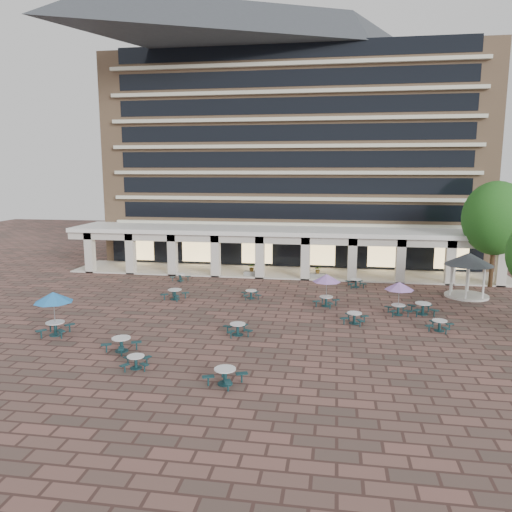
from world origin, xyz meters
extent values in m
plane|color=brown|center=(0.00, 0.00, 0.00)|extent=(120.00, 120.00, 0.00)
cube|color=#A27D5B|center=(0.00, 25.50, 11.00)|extent=(40.00, 15.00, 22.00)
cube|color=beige|center=(0.00, 17.75, 4.50)|extent=(36.80, 0.50, 0.35)
cube|color=black|center=(0.00, 17.98, 5.80)|extent=(35.20, 0.05, 1.60)
cube|color=beige|center=(0.00, 17.75, 7.10)|extent=(36.80, 0.50, 0.35)
cube|color=black|center=(0.00, 17.98, 8.40)|extent=(35.20, 0.05, 1.60)
cube|color=beige|center=(0.00, 17.75, 9.70)|extent=(36.80, 0.50, 0.35)
cube|color=black|center=(0.00, 17.98, 11.00)|extent=(35.20, 0.05, 1.60)
cube|color=beige|center=(0.00, 17.75, 12.30)|extent=(36.80, 0.50, 0.35)
cube|color=black|center=(0.00, 17.98, 13.60)|extent=(35.20, 0.05, 1.60)
cube|color=beige|center=(0.00, 17.75, 14.90)|extent=(36.80, 0.50, 0.35)
cube|color=black|center=(0.00, 17.98, 16.20)|extent=(35.20, 0.05, 1.60)
cube|color=beige|center=(0.00, 17.75, 17.50)|extent=(36.80, 0.50, 0.35)
cube|color=black|center=(0.00, 17.98, 18.80)|extent=(35.20, 0.05, 1.60)
cube|color=beige|center=(0.00, 17.75, 20.10)|extent=(36.80, 0.50, 0.35)
cube|color=black|center=(0.00, 17.98, 21.40)|extent=(35.20, 0.05, 1.60)
cube|color=white|center=(0.00, 15.00, 4.20)|extent=(42.00, 6.60, 0.40)
cube|color=beige|center=(0.00, 12.15, 3.75)|extent=(42.00, 0.30, 0.90)
cube|color=black|center=(0.00, 17.70, 1.80)|extent=(38.00, 0.15, 3.20)
cube|color=beige|center=(0.00, 15.00, 0.06)|extent=(42.00, 6.00, 0.12)
cube|color=beige|center=(-19.00, 12.40, 2.00)|extent=(0.80, 0.80, 4.00)
cube|color=beige|center=(-14.78, 12.40, 2.00)|extent=(0.80, 0.80, 4.00)
cube|color=beige|center=(-10.56, 12.40, 2.00)|extent=(0.80, 0.80, 4.00)
cube|color=beige|center=(-6.33, 12.40, 2.00)|extent=(0.80, 0.80, 4.00)
cube|color=beige|center=(-2.11, 12.40, 2.00)|extent=(0.80, 0.80, 4.00)
cube|color=beige|center=(2.11, 12.40, 2.00)|extent=(0.80, 0.80, 4.00)
cube|color=beige|center=(6.33, 12.40, 2.00)|extent=(0.80, 0.80, 4.00)
cube|color=beige|center=(10.56, 12.40, 2.00)|extent=(0.80, 0.80, 4.00)
cube|color=beige|center=(14.78, 12.40, 2.00)|extent=(0.80, 0.80, 4.00)
cube|color=beige|center=(19.00, 12.40, 2.00)|extent=(0.80, 0.80, 4.00)
cube|color=#FFD88C|center=(-16.00, 17.55, 1.60)|extent=(3.20, 0.08, 2.40)
cube|color=#FFD88C|center=(-9.60, 17.55, 1.60)|extent=(3.20, 0.08, 2.40)
cube|color=#FFD88C|center=(-3.20, 17.55, 1.60)|extent=(3.20, 0.08, 2.40)
cube|color=#FFD88C|center=(3.20, 17.55, 1.60)|extent=(3.20, 0.08, 2.40)
cube|color=#FFD88C|center=(9.60, 17.55, 1.60)|extent=(3.20, 0.08, 2.40)
cube|color=#FFD88C|center=(16.00, 17.55, 1.60)|extent=(3.20, 0.08, 2.40)
cylinder|color=#133639|center=(-6.88, -7.67, 0.02)|extent=(0.73, 0.73, 0.04)
cylinder|color=#133639|center=(-6.88, -7.67, 0.34)|extent=(0.19, 0.19, 0.69)
cylinder|color=silver|center=(-6.88, -7.67, 0.76)|extent=(1.04, 1.04, 0.05)
cube|color=#133639|center=(-6.13, -7.35, 0.46)|extent=(0.64, 0.50, 0.05)
cylinder|color=#133639|center=(-6.13, -7.35, 0.22)|extent=(0.08, 0.08, 0.44)
cube|color=#133639|center=(-7.20, -6.93, 0.46)|extent=(0.50, 0.64, 0.05)
cylinder|color=#133639|center=(-7.20, -6.93, 0.22)|extent=(0.08, 0.08, 0.44)
cube|color=#133639|center=(-7.62, -7.99, 0.46)|extent=(0.64, 0.50, 0.05)
cylinder|color=#133639|center=(-7.62, -7.99, 0.22)|extent=(0.08, 0.08, 0.44)
cube|color=#133639|center=(-6.55, -8.42, 0.46)|extent=(0.50, 0.64, 0.05)
cylinder|color=#133639|center=(-6.55, -8.42, 0.22)|extent=(0.08, 0.08, 0.44)
cylinder|color=#133639|center=(-5.12, -9.86, 0.02)|extent=(0.61, 0.61, 0.04)
cylinder|color=#133639|center=(-5.12, -9.86, 0.29)|extent=(0.16, 0.16, 0.58)
cylinder|color=silver|center=(-5.12, -9.86, 0.64)|extent=(0.88, 0.88, 0.04)
cube|color=#133639|center=(-4.77, -9.27, 0.39)|extent=(0.46, 0.54, 0.04)
cylinder|color=#133639|center=(-4.77, -9.27, 0.18)|extent=(0.07, 0.07, 0.37)
cube|color=#133639|center=(-5.71, -9.51, 0.39)|extent=(0.54, 0.46, 0.04)
cylinder|color=#133639|center=(-5.71, -9.51, 0.18)|extent=(0.07, 0.07, 0.37)
cube|color=#133639|center=(-5.47, -10.45, 0.39)|extent=(0.46, 0.54, 0.04)
cylinder|color=#133639|center=(-5.47, -10.45, 0.18)|extent=(0.07, 0.07, 0.37)
cube|color=#133639|center=(-4.54, -10.21, 0.39)|extent=(0.54, 0.46, 0.04)
cylinder|color=#133639|center=(-4.54, -10.21, 0.18)|extent=(0.07, 0.07, 0.37)
cylinder|color=#133639|center=(-0.22, -11.00, 0.02)|extent=(0.72, 0.72, 0.04)
cylinder|color=#133639|center=(-0.22, -11.00, 0.34)|extent=(0.19, 0.19, 0.68)
cylinder|color=silver|center=(-0.22, -11.00, 0.75)|extent=(1.03, 1.03, 0.05)
cube|color=#133639|center=(0.53, -10.70, 0.45)|extent=(0.63, 0.48, 0.05)
cylinder|color=#133639|center=(0.53, -10.70, 0.22)|extent=(0.08, 0.08, 0.43)
cube|color=#133639|center=(-0.52, -10.26, 0.45)|extent=(0.48, 0.63, 0.05)
cylinder|color=#133639|center=(-0.52, -10.26, 0.22)|extent=(0.08, 0.08, 0.43)
cube|color=#133639|center=(-0.96, -11.30, 0.45)|extent=(0.63, 0.48, 0.05)
cylinder|color=#133639|center=(-0.96, -11.30, 0.22)|extent=(0.08, 0.08, 0.43)
cube|color=#133639|center=(0.09, -11.74, 0.45)|extent=(0.48, 0.63, 0.05)
cylinder|color=#133639|center=(0.09, -11.74, 0.22)|extent=(0.08, 0.08, 0.43)
cylinder|color=#133639|center=(11.36, -1.17, 0.02)|extent=(0.64, 0.64, 0.04)
cylinder|color=#133639|center=(11.36, -1.17, 0.30)|extent=(0.17, 0.17, 0.61)
cylinder|color=silver|center=(11.36, -1.17, 0.67)|extent=(0.92, 0.92, 0.05)
cube|color=#133639|center=(12.03, -0.91, 0.40)|extent=(0.56, 0.43, 0.05)
cylinder|color=#133639|center=(12.03, -0.91, 0.19)|extent=(0.07, 0.07, 0.39)
cube|color=#133639|center=(11.10, -0.51, 0.40)|extent=(0.43, 0.56, 0.05)
cylinder|color=#133639|center=(11.10, -0.51, 0.19)|extent=(0.07, 0.07, 0.39)
cube|color=#133639|center=(10.70, -1.44, 0.40)|extent=(0.56, 0.43, 0.05)
cylinder|color=#133639|center=(10.70, -1.44, 0.19)|extent=(0.07, 0.07, 0.39)
cube|color=#133639|center=(11.63, -1.84, 0.40)|extent=(0.43, 0.56, 0.05)
cylinder|color=#133639|center=(11.63, -1.84, 0.19)|extent=(0.07, 0.07, 0.39)
cylinder|color=#133639|center=(-12.01, -5.74, 0.02)|extent=(0.78, 0.78, 0.04)
cylinder|color=#133639|center=(-12.01, -5.74, 0.37)|extent=(0.20, 0.20, 0.73)
cylinder|color=silver|center=(-12.01, -5.74, 0.81)|extent=(1.11, 1.11, 0.06)
cube|color=#133639|center=(-11.47, -5.06, 0.49)|extent=(0.62, 0.67, 0.06)
cylinder|color=#133639|center=(-11.47, -5.06, 0.23)|extent=(0.09, 0.09, 0.47)
cube|color=#133639|center=(-12.69, -5.20, 0.49)|extent=(0.67, 0.62, 0.06)
cylinder|color=#133639|center=(-12.69, -5.20, 0.23)|extent=(0.09, 0.09, 0.47)
cube|color=#133639|center=(-12.54, -6.42, 0.49)|extent=(0.62, 0.67, 0.06)
cylinder|color=#133639|center=(-12.54, -6.42, 0.23)|extent=(0.09, 0.09, 0.47)
cube|color=#133639|center=(-11.33, -6.28, 0.49)|extent=(0.67, 0.62, 0.06)
cylinder|color=#133639|center=(-11.33, -6.28, 0.23)|extent=(0.09, 0.09, 0.47)
cylinder|color=gray|center=(-12.01, -5.74, 1.33)|extent=(0.06, 0.06, 2.67)
cone|color=#2370BC|center=(-12.01, -5.74, 2.39)|extent=(2.34, 2.34, 0.61)
cylinder|color=#133639|center=(-1.00, -3.94, 0.02)|extent=(0.67, 0.67, 0.04)
cylinder|color=#133639|center=(-1.00, -3.94, 0.32)|extent=(0.17, 0.17, 0.63)
cylinder|color=silver|center=(-1.00, -3.94, 0.70)|extent=(0.96, 0.96, 0.05)
cube|color=#133639|center=(-0.73, -3.25, 0.42)|extent=(0.44, 0.59, 0.05)
cylinder|color=#133639|center=(-0.73, -3.25, 0.20)|extent=(0.08, 0.08, 0.40)
cube|color=#133639|center=(-1.70, -3.67, 0.42)|extent=(0.59, 0.44, 0.05)
cylinder|color=#133639|center=(-1.70, -3.67, 0.20)|extent=(0.08, 0.08, 0.40)
cube|color=#133639|center=(-1.28, -4.64, 0.42)|extent=(0.44, 0.59, 0.05)
cylinder|color=#133639|center=(-1.28, -4.64, 0.20)|extent=(0.08, 0.08, 0.40)
cube|color=#133639|center=(-0.31, -4.22, 0.42)|extent=(0.59, 0.44, 0.05)
cylinder|color=#133639|center=(-0.31, -4.22, 0.20)|extent=(0.08, 0.08, 0.40)
cylinder|color=#133639|center=(4.21, 3.49, 0.02)|extent=(0.70, 0.70, 0.04)
cylinder|color=#133639|center=(4.21, 3.49, 0.33)|extent=(0.18, 0.18, 0.66)
cylinder|color=silver|center=(4.21, 3.49, 0.72)|extent=(0.99, 0.99, 0.05)
cube|color=#133639|center=(4.93, 3.79, 0.44)|extent=(0.61, 0.47, 0.05)
cylinder|color=#133639|center=(4.93, 3.79, 0.21)|extent=(0.08, 0.08, 0.42)
cube|color=#133639|center=(3.91, 4.21, 0.44)|extent=(0.47, 0.61, 0.05)
cylinder|color=#133639|center=(3.91, 4.21, 0.21)|extent=(0.08, 0.08, 0.42)
cube|color=#133639|center=(3.50, 3.20, 0.44)|extent=(0.61, 0.47, 0.05)
cylinder|color=#133639|center=(3.50, 3.20, 0.21)|extent=(0.08, 0.08, 0.42)
cube|color=#133639|center=(4.51, 2.78, 0.44)|extent=(0.47, 0.61, 0.05)
cylinder|color=#133639|center=(4.51, 2.78, 0.21)|extent=(0.08, 0.08, 0.42)
cylinder|color=gray|center=(4.21, 3.49, 1.19)|extent=(0.05, 0.05, 2.38)
cone|color=#9B6ABD|center=(4.21, 3.49, 2.14)|extent=(2.09, 2.09, 0.55)
cylinder|color=#133639|center=(10.94, 2.44, 0.02)|extent=(0.76, 0.76, 0.04)
cylinder|color=#133639|center=(10.94, 2.44, 0.36)|extent=(0.19, 0.19, 0.71)
cylinder|color=silver|center=(10.94, 2.44, 0.79)|extent=(1.08, 1.08, 0.05)
cube|color=#133639|center=(11.45, 3.12, 0.48)|extent=(0.60, 0.66, 0.05)
cylinder|color=#133639|center=(11.45, 3.12, 0.23)|extent=(0.09, 0.09, 0.45)
cube|color=#133639|center=(10.26, 2.94, 0.48)|extent=(0.66, 0.60, 0.05)
cylinder|color=#133639|center=(10.26, 2.94, 0.23)|extent=(0.09, 0.09, 0.45)
cube|color=#133639|center=(10.44, 1.76, 0.48)|extent=(0.60, 0.66, 0.05)
cylinder|color=#133639|center=(10.44, 1.76, 0.23)|extent=(0.09, 0.09, 0.45)
cube|color=#133639|center=(11.62, 1.94, 0.48)|extent=(0.66, 0.60, 0.05)
cylinder|color=#133639|center=(11.62, 1.94, 0.23)|extent=(0.09, 0.09, 0.45)
cylinder|color=#133639|center=(-7.49, 3.62, 0.02)|extent=(0.74, 0.74, 0.04)
cylinder|color=#133639|center=(-7.49, 3.62, 0.35)|extent=(0.19, 0.19, 0.70)
cylinder|color=silver|center=(-7.49, 3.62, 0.77)|extent=(1.06, 1.06, 0.05)
cube|color=#133639|center=(-6.77, 4.02, 0.47)|extent=(0.65, 0.54, 0.05)
cylinder|color=#133639|center=(-6.77, 4.02, 0.22)|extent=(0.08, 0.08, 0.44)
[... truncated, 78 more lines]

